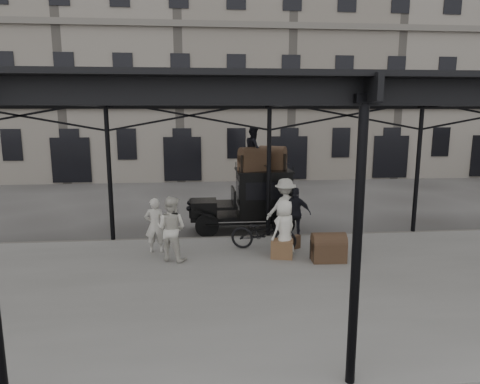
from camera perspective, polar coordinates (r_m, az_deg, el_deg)
The scene contains 18 objects.
ground at distance 12.39m, azimuth 5.23°, elevation -9.06°, with size 120.00×120.00×0.00m, color #383533.
platform at distance 10.54m, azimuth 7.28°, elevation -12.31°, with size 28.00×8.00×0.15m, color slate.
canopy at distance 9.98m, azimuth 7.55°, elevation 13.01°, with size 22.50×9.00×4.74m.
building_frontage at distance 29.66m, azimuth -1.20°, elevation 16.18°, with size 64.00×8.00×14.00m, color slate.
taxi at distance 15.05m, azimuth 1.89°, elevation -0.70°, with size 3.65×1.55×2.18m.
porter_left at distance 12.56m, azimuth -11.26°, elevation -4.38°, with size 0.59×0.38×1.61m, color beige.
porter_midleft at distance 11.81m, azimuth -9.15°, elevation -4.84°, with size 0.87×0.67×1.78m, color beige.
porter_centre at distance 12.02m, azimuth 5.92°, elevation -4.86°, with size 0.80×0.52×1.63m, color silver.
porter_official at distance 13.77m, azimuth 7.42°, elevation -2.81°, with size 0.97×0.41×1.66m, color black.
porter_right at distance 13.87m, azimuth 6.02°, elevation -2.13°, with size 1.24×0.71×1.92m, color beige.
bicycle at distance 12.61m, azimuth 3.14°, elevation -5.49°, with size 0.68×1.96×1.03m, color black.
porter_roof at distance 14.70m, azimuth 1.87°, elevation 5.81°, with size 0.72×0.56×1.49m, color black.
steamer_trunk_roof_near at distance 14.59m, azimuth 1.74°, elevation 4.17°, with size 0.92×0.56×0.68m, color #442D1F, non-canonical shape.
steamer_trunk_roof_far at distance 15.14m, azimuth 4.35°, elevation 4.38°, with size 0.91×0.56×0.67m, color #442D1F, non-canonical shape.
steamer_trunk_platform at distance 11.99m, azimuth 11.71°, elevation -7.48°, with size 0.91×0.55×0.66m, color #442D1F, non-canonical shape.
wicker_hamper at distance 12.10m, azimuth 5.61°, elevation -7.55°, with size 0.60×0.45×0.50m, color brown.
suitcase_upright at distance 12.48m, azimuth 12.87°, elevation -7.32°, with size 0.15×0.60×0.45m, color #442D1F.
suitcase_flat at distance 12.82m, azimuth 6.88°, elevation -6.75°, with size 0.60×0.15×0.40m, color #442D1F.
Camera 1 is at (-2.21, -11.45, 4.19)m, focal length 32.00 mm.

